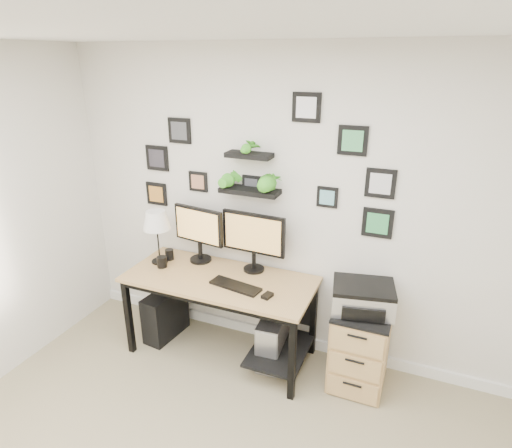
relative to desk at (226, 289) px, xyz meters
The scene contains 14 objects.
room 0.78m from the desk, 36.81° to the left, with size 4.00×4.00×4.00m.
desk is the anchor object (origin of this frame).
monitor_left 0.57m from the desk, 151.56° to the left, with size 0.50×0.22×0.51m.
monitor_right 0.51m from the desk, 47.94° to the left, with size 0.57×0.19×0.52m.
keyboard 0.24m from the desk, 39.23° to the right, with size 0.43×0.14×0.02m, color black.
mouse 0.50m from the desk, 21.15° to the right, with size 0.06×0.09×0.03m, color black.
table_lamp 0.85m from the desk, behind, with size 0.24×0.24×0.49m.
mug 0.62m from the desk, behind, with size 0.09×0.09×0.10m, color black.
pen_cup 0.65m from the desk, behind, with size 0.08×0.08×0.10m, color black.
pc_tower_black 0.75m from the desk, behind, with size 0.20×0.45×0.45m, color black.
pc_tower_grey 0.59m from the desk, ahead, with size 0.23×0.46×0.44m.
file_cabinet 1.19m from the desk, ahead, with size 0.43×0.53×0.67m.
printer 1.15m from the desk, ahead, with size 0.52×0.44×0.21m.
wall_decor 1.06m from the desk, 58.60° to the left, with size 2.23×0.18×1.06m.
Camera 1 is at (1.03, -1.19, 2.48)m, focal length 30.00 mm.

